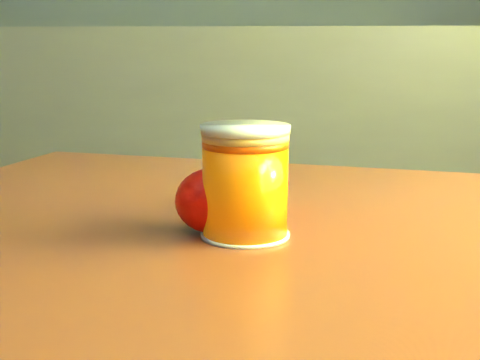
{
  "coord_description": "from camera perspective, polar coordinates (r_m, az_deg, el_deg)",
  "views": [
    {
      "loc": [
        0.89,
        -0.33,
        0.87
      ],
      "look_at": [
        0.84,
        0.25,
        0.75
      ],
      "focal_mm": 50.0,
      "sensor_mm": 36.0,
      "label": 1
    }
  ],
  "objects": [
    {
      "name": "orange_back",
      "position": [
        0.68,
        1.56,
        -0.27
      ],
      "size": [
        0.07,
        0.07,
        0.05
      ],
      "primitive_type": "ellipsoid",
      "rotation": [
        0.0,
        0.0,
        0.22
      ],
      "color": "#FF1405",
      "rests_on": "table"
    },
    {
      "name": "orange_front",
      "position": [
        0.6,
        -2.43,
        -1.77
      ],
      "size": [
        0.07,
        0.07,
        0.06
      ],
      "primitive_type": "ellipsoid",
      "rotation": [
        0.0,
        0.0,
        0.13
      ],
      "color": "#FF1405",
      "rests_on": "table"
    },
    {
      "name": "juice_glass",
      "position": [
        0.58,
        0.45,
        -0.19
      ],
      "size": [
        0.08,
        0.08,
        0.1
      ],
      "rotation": [
        0.0,
        0.0,
        0.01
      ],
      "color": "#E26204",
      "rests_on": "table"
    },
    {
      "name": "table",
      "position": [
        0.64,
        6.1,
        -11.98
      ],
      "size": [
        1.04,
        0.82,
        0.7
      ],
      "rotation": [
        0.0,
        0.0,
        -0.2
      ],
      "color": "brown",
      "rests_on": "ground"
    }
  ]
}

